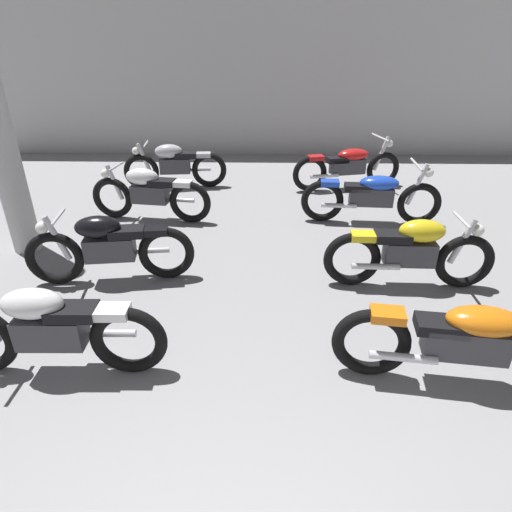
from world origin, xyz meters
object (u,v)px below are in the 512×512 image
motorcycle_right_row_2 (411,251)px  motorcycle_left_row_4 (174,164)px  motorcycle_left_row_3 (149,193)px  motorcycle_left_row_2 (109,246)px  motorcycle_right_row_3 (372,195)px  motorcycle_right_row_4 (348,165)px  motorcycle_left_row_1 (50,329)px  motorcycle_right_row_1 (468,340)px

motorcycle_right_row_2 → motorcycle_left_row_4: bearing=133.3°
motorcycle_left_row_4 → motorcycle_left_row_3: bearing=-92.8°
motorcycle_left_row_2 → motorcycle_right_row_3: motorcycle_right_row_3 is taller
motorcycle_left_row_4 → motorcycle_right_row_4: motorcycle_right_row_4 is taller
motorcycle_left_row_1 → motorcycle_left_row_2: 1.61m
motorcycle_right_row_3 → motorcycle_left_row_4: bearing=153.7°
motorcycle_left_row_2 → motorcycle_right_row_2: same height
motorcycle_left_row_3 → motorcycle_left_row_4: size_ratio=1.00×
motorcycle_left_row_2 → motorcycle_right_row_2: (3.53, -0.04, 0.00)m
motorcycle_left_row_1 → motorcycle_right_row_2: size_ratio=1.00×
motorcycle_right_row_3 → motorcycle_left_row_3: bearing=179.4°
motorcycle_left_row_4 → motorcycle_right_row_3: 3.82m
motorcycle_left_row_2 → motorcycle_right_row_4: (3.42, 3.65, -0.01)m
motorcycle_left_row_4 → motorcycle_right_row_3: (3.42, -1.69, -0.01)m
motorcycle_left_row_2 → motorcycle_right_row_2: size_ratio=1.00×
motorcycle_right_row_1 → motorcycle_left_row_2: bearing=154.6°
motorcycle_left_row_3 → motorcycle_right_row_1: motorcycle_right_row_1 is taller
motorcycle_left_row_3 → motorcycle_right_row_4: motorcycle_right_row_4 is taller
motorcycle_left_row_2 → motorcycle_right_row_2: 3.53m
motorcycle_left_row_2 → motorcycle_right_row_4: size_ratio=0.92×
motorcycle_left_row_4 → motorcycle_right_row_3: size_ratio=0.91×
motorcycle_left_row_1 → motorcycle_left_row_4: same height
motorcycle_right_row_3 → motorcycle_left_row_1: bearing=-134.7°
motorcycle_left_row_1 → motorcycle_left_row_3: (-0.01, 3.56, 0.00)m
motorcycle_left_row_3 → motorcycle_right_row_3: bearing=-0.6°
motorcycle_left_row_4 → motorcycle_right_row_1: 6.30m
motorcycle_left_row_3 → motorcycle_right_row_1: (3.52, -3.63, -0.01)m
motorcycle_left_row_3 → motorcycle_left_row_1: bearing=-89.8°
motorcycle_right_row_4 → motorcycle_left_row_2: bearing=-133.1°
motorcycle_left_row_4 → motorcycle_right_row_2: (3.44, -3.65, 0.00)m
motorcycle_left_row_3 → motorcycle_right_row_2: bearing=-29.5°
motorcycle_left_row_2 → motorcycle_right_row_3: 4.00m
motorcycle_right_row_2 → motorcycle_right_row_4: 3.69m
motorcycle_left_row_4 → motorcycle_left_row_2: bearing=-91.3°
motorcycle_left_row_3 → motorcycle_right_row_1: 5.05m
motorcycle_left_row_2 → motorcycle_right_row_3: bearing=28.7°
motorcycle_left_row_1 → motorcycle_right_row_3: bearing=45.3°
motorcycle_left_row_4 → motorcycle_right_row_1: bearing=-57.0°
motorcycle_right_row_1 → motorcycle_right_row_4: (-0.10, 5.32, 0.00)m
motorcycle_right_row_2 → motorcycle_left_row_3: bearing=150.5°
motorcycle_left_row_3 → motorcycle_left_row_4: 1.66m
motorcycle_right_row_4 → motorcycle_left_row_3: bearing=-153.6°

